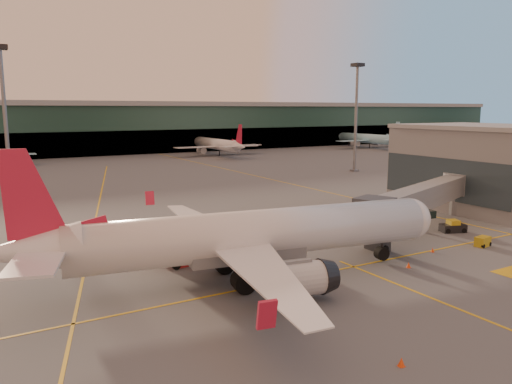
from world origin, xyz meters
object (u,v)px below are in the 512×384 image
catering_truck (182,242)px  pushback_tug (453,227)px  main_airplane (243,237)px  gpu_cart (483,242)px

catering_truck → pushback_tug: bearing=-18.8°
pushback_tug → main_airplane: bearing=-153.7°
gpu_cart → catering_truck: bearing=152.1°
catering_truck → gpu_cart: catering_truck is taller
gpu_cart → pushback_tug: pushback_tug is taller
main_airplane → pushback_tug: (30.77, 2.49, -3.32)m
catering_truck → gpu_cart: size_ratio=2.73×
main_airplane → gpu_cart: 28.57m
gpu_cart → pushback_tug: bearing=57.3°
pushback_tug → gpu_cart: bearing=-91.9°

